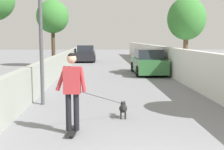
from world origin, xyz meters
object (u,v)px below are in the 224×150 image
Objects in this scene: tree_left_far at (53,17)px; person_skateboarder at (72,85)px; lamp_post at (41,23)px; car_far at (86,54)px; tree_right_mid at (186,19)px; skateboard at (73,131)px; car_near at (148,62)px; dog at (123,108)px.

person_skateboarder is (-16.35, -2.89, -2.65)m from tree_left_far.
car_far is (18.47, -0.60, -1.98)m from lamp_post.
skateboard is at bearing 151.66° from tree_right_mid.
skateboard is 12.20m from car_near.
dog is at bearing 167.05° from car_near.
dog reaches higher than skateboard.
tree_left_far reaches higher than car_far.
skateboard is 0.49× the size of dog.
lamp_post reaches higher than car_far.
dog is at bearing -164.48° from tree_left_far.
tree_left_far reaches higher than tree_right_mid.
tree_right_mid is 12.19m from skateboard.
tree_left_far is 2.83× the size of person_skateboarder.
skateboard is (-10.35, 5.58, -3.20)m from tree_right_mid.
person_skateboarder reaches higher than dog.
car_far is at bearing 5.48° from dog.
car_far is at bearing -1.86° from lamp_post.
dog is at bearing -174.52° from car_far.
dog is (-1.80, -2.54, -2.42)m from lamp_post.
person_skateboarder is 2.05m from dog.
tree_left_far is at bearing 10.04° from person_skateboarder.
car_near is (-4.73, -6.53, -3.07)m from tree_left_far.
tree_right_mid is at bearing -125.29° from tree_left_far.
tree_right_mid reaches higher than lamp_post.
tree_right_mid is 3.46m from car_near.
lamp_post is at bearing 22.00° from skateboard.
car_far reaches higher than dog.
person_skateboarder is at bearing -158.00° from lamp_post.
lamp_post is at bearing -173.00° from tree_left_far.
tree_right_mid is 11.95m from person_skateboarder.
skateboard is at bearing -158.00° from lamp_post.
car_near is at bearing -30.07° from lamp_post.
person_skateboarder is at bearing 136.86° from dog.
tree_left_far is 17.02m from skateboard.
tree_right_mid is 10.40m from tree_left_far.
tree_left_far is at bearing 157.17° from car_far.
lamp_post is at bearing 22.00° from person_skateboarder.
tree_left_far reaches higher than lamp_post.
dog is at bearing -43.14° from skateboard.
dog is (1.36, -1.27, 0.21)m from skateboard.
car_far is (20.27, 1.94, 0.44)m from dog.
tree_left_far is 15.96m from dog.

